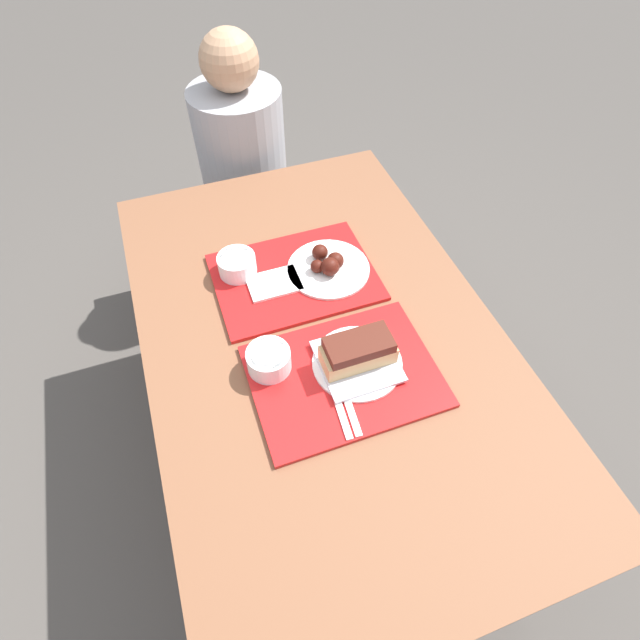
{
  "coord_description": "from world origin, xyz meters",
  "views": [
    {
      "loc": [
        -0.26,
        -0.72,
        1.74
      ],
      "look_at": [
        -0.0,
        0.01,
        0.76
      ],
      "focal_mm": 28.0,
      "sensor_mm": 36.0,
      "label": 1
    }
  ],
  "objects": [
    {
      "name": "ground_plane",
      "position": [
        0.0,
        0.0,
        0.0
      ],
      "size": [
        12.0,
        12.0,
        0.0
      ],
      "primitive_type": "plane",
      "color": "#4C4742"
    },
    {
      "name": "picnic_table",
      "position": [
        0.0,
        0.0,
        0.63
      ],
      "size": [
        0.89,
        1.43,
        0.72
      ],
      "color": "brown",
      "rests_on": "ground_plane"
    },
    {
      "name": "picnic_bench_far",
      "position": [
        0.0,
        0.94,
        0.38
      ],
      "size": [
        0.84,
        0.28,
        0.45
      ],
      "color": "brown",
      "rests_on": "ground_plane"
    },
    {
      "name": "tray_near",
      "position": [
        0.01,
        -0.14,
        0.73
      ],
      "size": [
        0.44,
        0.33,
        0.01
      ],
      "color": "red",
      "rests_on": "picnic_table"
    },
    {
      "name": "tray_far",
      "position": [
        -0.01,
        0.2,
        0.73
      ],
      "size": [
        0.44,
        0.33,
        0.01
      ],
      "color": "red",
      "rests_on": "picnic_table"
    },
    {
      "name": "bowl_coleslaw_near",
      "position": [
        -0.15,
        -0.06,
        0.77
      ],
      "size": [
        0.1,
        0.1,
        0.06
      ],
      "color": "white",
      "rests_on": "tray_near"
    },
    {
      "name": "brisket_sandwich_plate",
      "position": [
        0.05,
        -0.13,
        0.77
      ],
      "size": [
        0.22,
        0.22,
        0.09
      ],
      "color": "white",
      "rests_on": "tray_near"
    },
    {
      "name": "plastic_fork_near",
      "position": [
        -0.04,
        -0.22,
        0.74
      ],
      "size": [
        0.03,
        0.17,
        0.0
      ],
      "color": "white",
      "rests_on": "tray_near"
    },
    {
      "name": "plastic_knife_near",
      "position": [
        -0.01,
        -0.22,
        0.74
      ],
      "size": [
        0.03,
        0.17,
        0.0
      ],
      "color": "white",
      "rests_on": "tray_near"
    },
    {
      "name": "condiment_packet",
      "position": [
        0.03,
        -0.07,
        0.74
      ],
      "size": [
        0.04,
        0.03,
        0.01
      ],
      "color": "#3F3F47",
      "rests_on": "tray_near"
    },
    {
      "name": "bowl_coleslaw_far",
      "position": [
        -0.15,
        0.27,
        0.77
      ],
      "size": [
        0.1,
        0.1,
        0.06
      ],
      "color": "white",
      "rests_on": "tray_far"
    },
    {
      "name": "wings_plate_far",
      "position": [
        0.09,
        0.19,
        0.75
      ],
      "size": [
        0.23,
        0.23,
        0.06
      ],
      "color": "white",
      "rests_on": "tray_far"
    },
    {
      "name": "napkin_far",
      "position": [
        -0.07,
        0.19,
        0.74
      ],
      "size": [
        0.14,
        0.1,
        0.01
      ],
      "color": "white",
      "rests_on": "tray_far"
    },
    {
      "name": "person_seated_across",
      "position": [
        0.02,
        0.94,
        0.72
      ],
      "size": [
        0.33,
        0.33,
        0.66
      ],
      "color": "#9E9EA3",
      "rests_on": "picnic_bench_far"
    }
  ]
}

